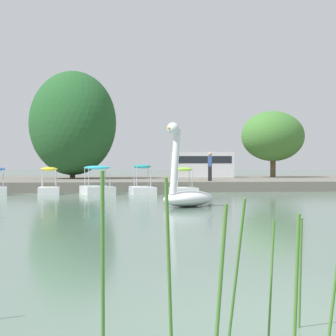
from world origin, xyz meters
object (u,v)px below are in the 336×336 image
Objects in this scene: swan_boat at (187,193)px; pedal_boat_teal at (142,186)px; pedal_boat_lime at (184,187)px; pedal_boat_cyan at (97,185)px; pedal_boat_yellow at (49,186)px; tree_willow_overhanging at (72,123)px; parked_van at (203,164)px; tree_broadleaf_behind_dock at (273,136)px; person_on_path at (210,165)px.

swan_boat is 9.03m from pedal_boat_teal.
pedal_boat_teal is at bearing 97.28° from swan_boat.
pedal_boat_lime is 4.44m from pedal_boat_cyan.
pedal_boat_cyan is at bearing -3.01° from pedal_boat_yellow.
pedal_boat_teal is 0.26× the size of tree_willow_overhanging.
pedal_boat_lime is at bearing 83.62° from swan_boat.
parked_van is (5.51, 14.54, 1.21)m from pedal_boat_teal.
pedal_boat_cyan is 0.51× the size of parked_van.
tree_broadleaf_behind_dock is 0.77× the size of tree_willow_overhanging.
pedal_boat_teal reaches higher than pedal_boat_cyan.
pedal_boat_cyan is 7.55m from person_on_path.
tree_broadleaf_behind_dock is at bearing 56.19° from person_on_path.
pedal_boat_lime is 0.30× the size of tree_broadleaf_behind_dock.
pedal_boat_lime is at bearing -2.59° from pedal_boat_yellow.
pedal_boat_yellow is 9.69m from person_on_path.
pedal_boat_teal is 5.64m from person_on_path.
pedal_boat_teal is (-2.12, 0.24, 0.05)m from pedal_boat_lime.
parked_van reaches higher than pedal_boat_cyan.
pedal_boat_lime is 6.89m from pedal_boat_yellow.
parked_van is (10.27, 14.47, 1.23)m from pedal_boat_yellow.
tree_willow_overhanging is 10.98m from parked_van.
person_on_path reaches higher than pedal_boat_lime.
pedal_boat_cyan is 2.45m from pedal_boat_yellow.
pedal_boat_cyan is 1.55× the size of person_on_path.
person_on_path is (-6.85, -10.23, -2.31)m from tree_broadleaf_behind_dock.
pedal_boat_cyan is 1.29× the size of pedal_boat_yellow.
person_on_path is (3.04, 12.58, 1.02)m from swan_boat.
swan_boat is at bearing -103.58° from person_on_path.
parked_van reaches higher than pedal_boat_yellow.
pedal_boat_cyan is at bearing -150.48° from person_on_path.
pedal_boat_yellow is 0.30× the size of tree_broadleaf_behind_dock.
person_on_path is at bearing -39.78° from tree_willow_overhanging.
pedal_boat_cyan is (-4.44, 0.18, 0.08)m from pedal_boat_lime.
tree_willow_overhanging is at bearing -159.22° from parked_van.
parked_van is (3.39, 14.78, 1.26)m from pedal_boat_lime.
pedal_boat_yellow reaches higher than pedal_boat_lime.
tree_broadleaf_behind_dock reaches higher than pedal_boat_lime.
pedal_boat_yellow is 0.40× the size of parked_van.
person_on_path reaches higher than pedal_boat_teal.
pedal_boat_teal is 2.32m from pedal_boat_cyan.
swan_boat is 23.92m from parked_van.
tree_willow_overhanging reaches higher than person_on_path.
pedal_boat_yellow is at bearing 179.12° from pedal_boat_teal.
pedal_boat_lime is 17.03m from tree_broadleaf_behind_dock.
pedal_boat_teal is (-1.14, 8.95, -0.05)m from swan_boat.
pedal_boat_lime is 13.44m from tree_willow_overhanging.
person_on_path is at bearing -123.81° from tree_broadleaf_behind_dock.
pedal_boat_teal is 15.60m from parked_van.
person_on_path is (2.06, 3.86, 1.13)m from pedal_boat_lime.
tree_broadleaf_behind_dock is 5.98m from parked_van.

